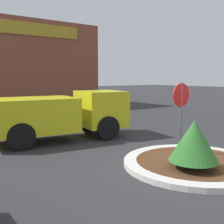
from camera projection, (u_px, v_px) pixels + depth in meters
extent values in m
plane|color=#2D2D30|center=(193.00, 166.00, 7.89)|extent=(120.00, 120.00, 0.00)
cylinder|color=beige|center=(193.00, 163.00, 7.88)|extent=(3.92, 3.92, 0.15)
cylinder|color=#4C2D19|center=(193.00, 163.00, 7.88)|extent=(3.21, 3.21, 0.15)
cylinder|color=#4C4C51|center=(180.00, 121.00, 8.50)|extent=(0.07, 0.07, 2.33)
cylinder|color=#B71414|center=(181.00, 95.00, 8.40)|extent=(0.71, 0.03, 0.71)
cylinder|color=brown|center=(193.00, 165.00, 7.21)|extent=(0.08, 0.08, 0.20)
cone|color=#2D6B28|center=(194.00, 140.00, 7.13)|extent=(1.26, 1.26, 1.06)
cube|color=gold|center=(101.00, 108.00, 11.89)|extent=(1.98, 2.16, 1.47)
cube|color=gold|center=(32.00, 115.00, 10.50)|extent=(3.48, 2.47, 1.27)
cube|color=black|center=(113.00, 102.00, 12.15)|extent=(0.28, 1.72, 0.51)
cylinder|color=black|center=(88.00, 122.00, 12.71)|extent=(0.98, 0.36, 0.96)
cylinder|color=black|center=(108.00, 128.00, 11.08)|extent=(0.98, 0.36, 0.96)
cylinder|color=black|center=(11.00, 128.00, 11.11)|extent=(0.98, 0.36, 0.96)
cylinder|color=black|center=(21.00, 137.00, 9.48)|extent=(0.98, 0.36, 0.96)
cube|color=brown|center=(5.00, 66.00, 21.96)|extent=(13.60, 6.00, 6.69)
cube|color=#B28E23|center=(16.00, 27.00, 19.25)|extent=(9.52, 0.08, 0.90)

